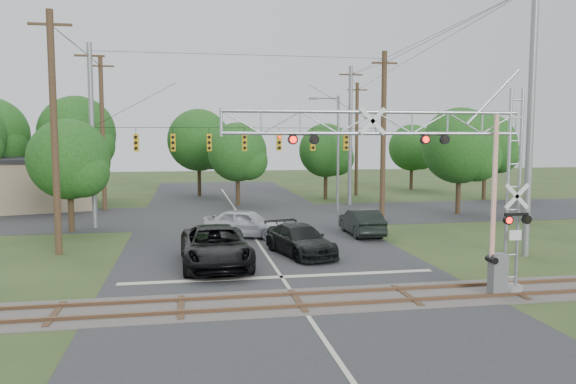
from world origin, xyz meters
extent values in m
plane|color=#2D3E1C|center=(0.00, 0.00, 0.00)|extent=(160.00, 160.00, 0.00)
cube|color=#2B2B2E|center=(0.00, 10.00, 0.01)|extent=(14.00, 90.00, 0.02)
cube|color=#2B2B2E|center=(0.00, 24.00, 0.01)|extent=(90.00, 12.00, 0.02)
cube|color=#48433E|center=(0.00, 2.00, 0.02)|extent=(90.00, 3.20, 0.05)
cube|color=brown|center=(0.00, 1.28, 0.09)|extent=(90.00, 0.12, 0.14)
cube|color=brown|center=(0.00, 2.72, 0.09)|extent=(90.00, 0.12, 0.14)
cylinder|color=gray|center=(7.85, 1.70, 0.16)|extent=(0.93, 0.93, 0.31)
cube|color=silver|center=(7.80, 1.39, 2.22)|extent=(0.47, 0.03, 0.36)
cube|color=slate|center=(7.23, 1.49, 0.78)|extent=(0.57, 0.47, 1.55)
cube|color=red|center=(6.98, 1.49, 3.93)|extent=(0.14, 0.09, 5.17)
cylinder|color=gray|center=(-9.50, 20.00, 5.75)|extent=(0.32, 0.32, 11.50)
cylinder|color=#3D251C|center=(9.50, 20.00, 5.75)|extent=(0.36, 0.36, 11.50)
cylinder|color=black|center=(0.00, 20.00, 6.33)|extent=(19.00, 0.03, 0.03)
cube|color=gold|center=(-6.86, 20.00, 5.38)|extent=(0.30, 0.30, 1.10)
cube|color=gold|center=(-4.57, 20.00, 5.38)|extent=(0.30, 0.30, 1.10)
cube|color=gold|center=(-2.29, 20.00, 5.38)|extent=(0.30, 0.30, 1.10)
cube|color=gold|center=(0.00, 20.00, 5.38)|extent=(0.30, 0.30, 1.10)
cube|color=gold|center=(2.29, 20.00, 5.38)|extent=(0.30, 0.30, 1.10)
cube|color=gold|center=(4.57, 20.00, 5.38)|extent=(0.30, 0.30, 1.10)
cube|color=gold|center=(6.86, 20.00, 5.38)|extent=(0.30, 0.30, 1.10)
imported|color=black|center=(-2.54, 8.01, 0.89)|extent=(3.11, 6.46, 1.77)
imported|color=black|center=(1.63, 9.70, 0.73)|extent=(3.27, 5.42, 1.47)
imported|color=#BABBC3|center=(-0.47, 15.03, 0.81)|extent=(5.15, 3.57, 1.63)
imported|color=black|center=(6.30, 14.59, 0.77)|extent=(1.69, 4.68, 1.53)
cylinder|color=gray|center=(7.61, 24.72, 4.42)|extent=(0.20, 0.20, 8.84)
cylinder|color=gray|center=(6.63, 24.72, 8.65)|extent=(1.97, 0.12, 0.12)
cube|color=slate|center=(5.65, 24.72, 8.60)|extent=(0.59, 0.25, 0.15)
cylinder|color=#3D251C|center=(-10.09, 28.67, 5.92)|extent=(0.34, 0.34, 11.83)
cube|color=#3D251C|center=(-10.09, 28.67, 11.13)|extent=(2.00, 0.12, 0.12)
cylinder|color=gray|center=(9.78, 28.84, 5.79)|extent=(0.34, 0.34, 11.59)
cube|color=#3D251C|center=(9.78, 28.84, 10.89)|extent=(2.00, 0.12, 0.12)
cylinder|color=#3D251C|center=(-9.98, 12.00, 5.86)|extent=(0.34, 0.34, 11.72)
cube|color=#3D251C|center=(-9.98, 12.00, 11.02)|extent=(2.00, 0.12, 0.12)
cylinder|color=gray|center=(12.26, 7.51, 6.68)|extent=(0.34, 0.34, 13.35)
cylinder|color=#3D251C|center=(12.69, 36.43, 5.50)|extent=(0.34, 0.34, 11.01)
cube|color=#3D251C|center=(12.69, 36.43, 10.31)|extent=(2.00, 0.12, 0.12)
cylinder|color=#3B2B1A|center=(-13.09, 34.79, 2.13)|extent=(0.36, 0.36, 4.27)
sphere|color=#184A15|center=(-13.09, 34.79, 6.01)|extent=(6.59, 6.59, 6.59)
cylinder|color=#3B2B1A|center=(-10.67, 18.73, 1.56)|extent=(0.36, 0.36, 3.13)
sphere|color=#184A15|center=(-10.67, 18.73, 4.41)|extent=(4.83, 4.83, 4.83)
cylinder|color=#3B2B1A|center=(-2.57, 38.20, 1.93)|extent=(0.36, 0.36, 3.87)
sphere|color=#184A15|center=(-2.57, 38.20, 5.45)|extent=(5.98, 5.98, 5.98)
cylinder|color=#3B2B1A|center=(0.45, 30.20, 1.59)|extent=(0.36, 0.36, 3.19)
sphere|color=#184A15|center=(0.45, 30.20, 4.49)|extent=(4.92, 4.92, 4.92)
cylinder|color=#3B2B1A|center=(8.92, 33.76, 1.60)|extent=(0.36, 0.36, 3.20)
sphere|color=#184A15|center=(8.92, 33.76, 4.52)|extent=(4.95, 4.95, 4.95)
cylinder|color=#3B2B1A|center=(16.08, 21.86, 1.81)|extent=(0.36, 0.36, 3.62)
sphere|color=#184A15|center=(16.08, 21.86, 5.11)|extent=(5.60, 5.60, 5.60)
cylinder|color=#3B2B1A|center=(20.46, 41.25, 1.63)|extent=(0.36, 0.36, 3.26)
sphere|color=#184A15|center=(20.46, 41.25, 4.59)|extent=(5.04, 5.04, 5.04)
cylinder|color=#3B2B1A|center=(23.11, 30.63, 1.80)|extent=(0.36, 0.36, 3.61)
sphere|color=#184A15|center=(23.11, 30.63, 5.08)|extent=(5.58, 5.58, 5.58)
camera|label=1|loc=(-3.72, -16.65, 5.71)|focal=35.00mm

